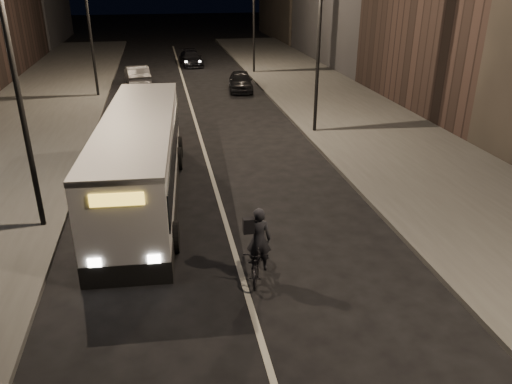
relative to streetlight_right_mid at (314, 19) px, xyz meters
name	(u,v)px	position (x,y,z in m)	size (l,w,h in m)	color
ground	(243,281)	(-5.33, -12.00, -5.36)	(180.00, 180.00, 0.00)	black
sidewalk_right	(355,118)	(3.17, 2.00, -5.28)	(7.00, 70.00, 0.16)	#3C3C3A
sidewalk_left	(20,136)	(-13.83, 2.00, -5.28)	(7.00, 70.00, 0.16)	#3C3C3A
streetlight_right_mid	(314,19)	(0.00, 0.00, 0.00)	(1.20, 0.44, 8.12)	black
streetlight_right_far	(250,0)	(0.00, 16.00, 0.00)	(1.20, 0.44, 8.12)	black
streetlight_left_near	(21,52)	(-10.66, -8.00, 0.00)	(1.20, 0.44, 8.12)	black
streetlight_left_far	(92,8)	(-10.66, 10.00, 0.00)	(1.20, 0.44, 8.12)	black
city_bus	(141,156)	(-7.89, -6.27, -3.76)	(3.14, 11.02, 2.94)	silver
cyclist_on_bicycle	(257,254)	(-4.93, -11.88, -4.67)	(1.06, 1.90, 2.07)	black
car_near	(241,81)	(-1.73, 10.19, -4.72)	(1.51, 3.76, 1.28)	black
car_mid	(137,75)	(-8.55, 13.28, -4.67)	(1.47, 4.21, 1.39)	#343436
car_far	(191,58)	(-4.26, 20.61, -4.77)	(1.67, 4.10, 1.19)	black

